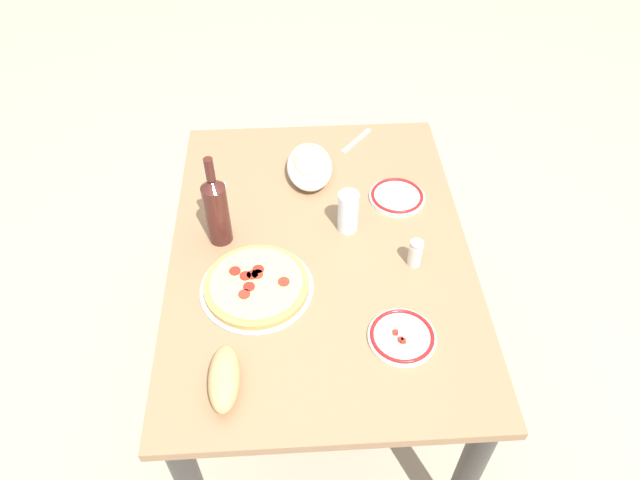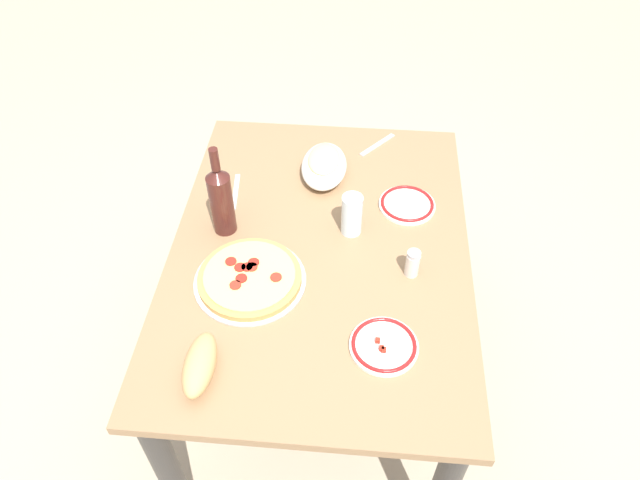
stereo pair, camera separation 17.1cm
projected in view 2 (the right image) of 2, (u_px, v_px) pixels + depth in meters
The scene contains 12 objects.
ground_plane at pixel (320, 376), 2.27m from camera, with size 8.00×8.00×0.00m, color tan.
dining_table at pixel (320, 274), 1.83m from camera, with size 1.22×0.88×0.73m.
pepperoni_pizza at pixel (250, 278), 1.64m from camera, with size 0.32×0.32×0.03m.
baked_pasta_dish at pixel (324, 165), 1.94m from camera, with size 0.24×0.15×0.08m.
wine_bottle at pixel (221, 199), 1.70m from camera, with size 0.07×0.07×0.30m.
water_glass at pixel (352, 215), 1.74m from camera, with size 0.06×0.06×0.14m, color silver.
side_plate_near at pixel (384, 345), 1.49m from camera, with size 0.18×0.18×0.02m.
side_plate_far at pixel (407, 204), 1.85m from camera, with size 0.18×0.18×0.02m.
bread_loaf at pixel (200, 364), 1.42m from camera, with size 0.18×0.08×0.07m, color tan.
spice_shaker at pixel (413, 263), 1.64m from camera, with size 0.04×0.04×0.09m.
fork_left at pixel (236, 192), 1.91m from camera, with size 0.17×0.02×0.01m, color #B7B7BC.
fork_right at pixel (377, 145), 2.08m from camera, with size 0.17×0.02×0.01m, color #B7B7BC.
Camera 2 is at (1.18, 0.10, 2.00)m, focal length 32.88 mm.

